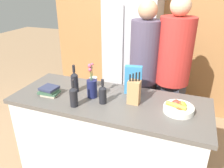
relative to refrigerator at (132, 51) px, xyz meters
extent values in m
plane|color=#A37F5B|center=(0.12, -1.25, -1.00)|extent=(14.00, 14.00, 0.00)
cube|color=silver|center=(0.12, -1.25, -0.58)|extent=(1.80, 0.70, 0.84)
cube|color=#56514C|center=(0.12, -1.25, -0.14)|extent=(1.87, 0.73, 0.04)
cube|color=#9E6B3D|center=(0.12, 0.36, 0.30)|extent=(3.07, 0.12, 2.60)
cube|color=#B7B7BC|center=(0.00, 0.00, 0.00)|extent=(0.70, 0.60, 2.00)
cylinder|color=#B7B7BC|center=(-0.05, -0.31, 0.10)|extent=(0.02, 0.02, 1.10)
cylinder|color=silver|center=(0.76, -1.26, -0.10)|extent=(0.26, 0.26, 0.05)
torus|color=silver|center=(0.76, -1.26, -0.07)|extent=(0.26, 0.26, 0.02)
sphere|color=#99B233|center=(0.79, -1.24, -0.06)|extent=(0.07, 0.07, 0.07)
sphere|color=#C64C23|center=(0.76, -1.24, -0.06)|extent=(0.07, 0.07, 0.07)
sphere|color=#C64C23|center=(0.78, -1.27, -0.07)|extent=(0.07, 0.07, 0.07)
sphere|color=red|center=(0.74, -1.24, -0.06)|extent=(0.08, 0.08, 0.08)
cylinder|color=yellow|center=(0.74, -1.28, -0.05)|extent=(0.18, 0.08, 0.03)
cube|color=tan|center=(0.36, -1.24, -0.01)|extent=(0.11, 0.09, 0.22)
cylinder|color=black|center=(0.32, -1.25, 0.13)|extent=(0.01, 0.01, 0.07)
cylinder|color=black|center=(0.35, -1.25, 0.13)|extent=(0.01, 0.01, 0.08)
cylinder|color=black|center=(0.37, -1.24, 0.13)|extent=(0.01, 0.01, 0.09)
cylinder|color=black|center=(0.40, -1.23, 0.14)|extent=(0.01, 0.01, 0.09)
cylinder|color=#191E4C|center=(-0.04, -1.26, -0.03)|extent=(0.10, 0.10, 0.18)
cylinder|color=#477538|center=(-0.04, -1.26, 0.14)|extent=(0.01, 0.02, 0.16)
sphere|color=#C64C66|center=(-0.03, -1.27, 0.22)|extent=(0.02, 0.02, 0.02)
cylinder|color=#477538|center=(-0.05, -1.26, 0.12)|extent=(0.02, 0.01, 0.13)
sphere|color=#C64C66|center=(-0.05, -1.25, 0.18)|extent=(0.02, 0.02, 0.02)
cylinder|color=#477538|center=(-0.05, -1.26, 0.13)|extent=(0.01, 0.02, 0.14)
sphere|color=#C64C66|center=(-0.06, -1.27, 0.20)|extent=(0.04, 0.04, 0.04)
cylinder|color=#477538|center=(-0.05, -1.27, 0.11)|extent=(0.02, 0.01, 0.11)
sphere|color=#C64C66|center=(-0.05, -1.28, 0.17)|extent=(0.03, 0.03, 0.03)
cube|color=teal|center=(0.30, -1.05, 0.02)|extent=(0.17, 0.08, 0.29)
cylinder|color=silver|center=(-0.14, -1.03, -0.07)|extent=(0.08, 0.08, 0.10)
torus|color=silver|center=(-0.18, -1.01, -0.07)|extent=(0.06, 0.05, 0.07)
cube|color=#B7A88E|center=(-0.45, -1.37, -0.11)|extent=(0.16, 0.13, 0.02)
cube|color=#3D6047|center=(-0.46, -1.38, -0.09)|extent=(0.20, 0.13, 0.02)
cube|color=#3D6047|center=(-0.46, -1.37, -0.07)|extent=(0.17, 0.13, 0.03)
cube|color=#2D334C|center=(-0.46, -1.37, -0.05)|extent=(0.17, 0.16, 0.02)
cylinder|color=black|center=(0.10, -1.34, -0.05)|extent=(0.07, 0.07, 0.15)
cone|color=black|center=(0.10, -1.34, 0.04)|extent=(0.07, 0.07, 0.03)
cylinder|color=black|center=(0.10, -1.34, 0.09)|extent=(0.03, 0.03, 0.06)
cylinder|color=black|center=(-0.12, -1.48, -0.04)|extent=(0.07, 0.07, 0.16)
cone|color=black|center=(-0.12, -1.48, 0.05)|extent=(0.07, 0.07, 0.03)
cylinder|color=black|center=(-0.12, -1.48, 0.10)|extent=(0.03, 0.03, 0.07)
cylinder|color=black|center=(-0.26, -1.22, -0.03)|extent=(0.07, 0.07, 0.18)
cone|color=black|center=(-0.26, -1.22, 0.07)|extent=(0.07, 0.07, 0.03)
cylinder|color=black|center=(-0.26, -1.22, 0.13)|extent=(0.03, 0.03, 0.07)
cube|color=#383842|center=(0.31, -0.62, -0.58)|extent=(0.27, 0.19, 0.84)
cylinder|color=#4C4256|center=(0.31, -0.62, 0.19)|extent=(0.34, 0.34, 0.70)
sphere|color=tan|center=(0.31, -0.62, 0.64)|extent=(0.20, 0.20, 0.20)
cube|color=#383842|center=(0.63, -0.59, -0.57)|extent=(0.34, 0.28, 0.86)
cylinder|color=red|center=(0.63, -0.59, 0.22)|extent=(0.37, 0.37, 0.72)
sphere|color=#DBAD89|center=(0.63, -0.59, 0.68)|extent=(0.21, 0.21, 0.21)
camera|label=1|loc=(0.79, -2.96, 0.87)|focal=35.00mm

